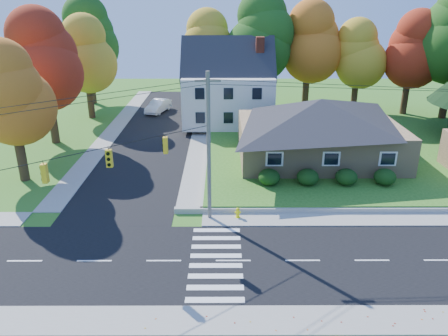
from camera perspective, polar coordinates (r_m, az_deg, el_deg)
The scene contains 21 objects.
ground at distance 25.67m, azimuth 1.22°, elevation -12.03°, with size 120.00×120.00×0.00m, color #3D7923.
road_main at distance 25.66m, azimuth 1.22°, elevation -12.01°, with size 90.00×8.00×0.02m, color black.
road_cross at distance 50.02m, azimuth -8.71°, elevation 4.79°, with size 8.00×44.00×0.02m, color black.
sidewalk_north at distance 29.95m, azimuth 1.00°, elevation -6.68°, with size 90.00×2.00×0.08m, color #9C9A90.
sidewalk_south at distance 21.65m, azimuth 1.54°, elevation -19.27°, with size 90.00×2.00×0.08m, color #9C9A90.
lawn at distance 46.65m, azimuth 16.81°, elevation 3.18°, with size 30.00×30.00×0.50m, color #3D7923.
ranch_house at distance 39.89m, azimuth 12.33°, elevation 5.11°, with size 14.60×10.60×5.40m.
colonial_house at distance 50.32m, azimuth 0.57°, elevation 10.50°, with size 10.40×8.40×9.60m.
hedge_row at distance 34.76m, azimuth 13.31°, elevation -1.15°, with size 10.70×1.70×1.27m.
traffic_infrastructure at distance 24.48m, azimuth 0.89°, elevation -0.15°, with size 38.10×10.66×10.00m.
tree_lot_0 at distance 55.72m, azimuth -1.67°, elevation 15.43°, with size 6.72×6.72×12.51m.
tree_lot_1 at distance 54.78m, azimuth 4.85°, elevation 16.64°, with size 7.84×7.84×14.60m.
tree_lot_2 at distance 56.64m, azimuth 11.04°, elevation 15.83°, with size 7.28×7.28×13.56m.
tree_lot_3 at distance 57.24m, azimuth 17.21°, elevation 14.03°, with size 6.16×6.16×11.47m.
tree_lot_4 at distance 58.28m, azimuth 23.38°, elevation 14.02°, with size 6.72×6.72×12.51m.
tree_west_0 at distance 37.86m, azimuth -26.16°, elevation 8.63°, with size 6.16×6.16×11.47m.
tree_west_1 at distance 47.10m, azimuth -22.46°, elevation 12.95°, with size 7.28×7.28×13.56m.
tree_west_2 at distance 56.22m, azimuth -17.68°, elevation 14.01°, with size 6.72×6.72×12.51m.
tree_west_3 at distance 64.29m, azimuth -17.51°, elevation 16.03°, with size 7.84×7.84×14.60m.
white_car at distance 58.23m, azimuth -8.59°, elevation 8.01°, with size 1.73×4.97×1.64m, color white.
fire_hydrant at distance 29.98m, azimuth 1.80°, elevation -5.92°, with size 0.44×0.35×0.79m.
Camera 1 is at (-0.60, -21.39, 14.17)m, focal length 35.00 mm.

